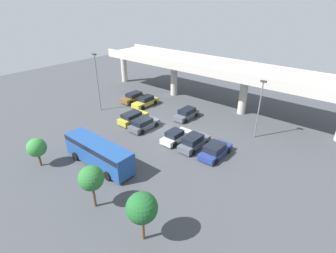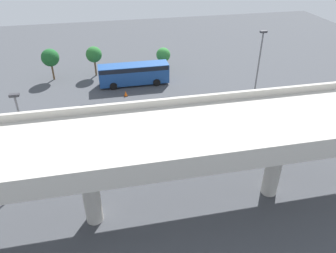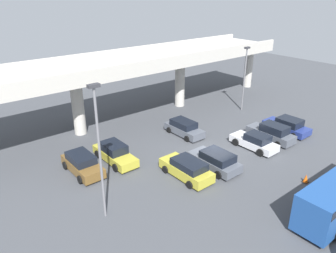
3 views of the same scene
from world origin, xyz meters
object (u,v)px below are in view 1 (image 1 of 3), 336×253
object	(u,v)px
parked_car_6	(194,142)
parked_car_7	(215,150)
shuttle_bus	(98,152)
parked_car_0	(134,97)
parked_car_3	(144,124)
tree_front_far_right	(142,208)
parked_car_2	(133,117)
tree_front_left	(37,148)
parked_car_4	(187,114)
lamp_post_mid_lot	(97,79)
traffic_cone	(131,154)
parked_car_1	(146,101)
lamp_post_near_aisle	(260,105)
tree_front_centre	(91,178)
parked_car_5	(176,136)

from	to	relation	value
parked_car_6	parked_car_7	size ratio (longest dim) A/B	1.01
parked_car_7	shuttle_bus	size ratio (longest dim) A/B	0.51
parked_car_0	parked_car_6	xyz separation A→B (m)	(16.96, -6.15, 0.03)
parked_car_3	tree_front_far_right	xyz separation A→B (m)	(12.90, -13.18, 2.33)
parked_car_2	tree_front_left	bearing A→B (deg)	-178.94
parked_car_4	lamp_post_mid_lot	distance (m)	14.71
traffic_cone	parked_car_6	bearing A→B (deg)	54.29
parked_car_1	lamp_post_near_aisle	xyz separation A→B (m)	(18.56, 1.21, 3.73)
parked_car_1	parked_car_6	size ratio (longest dim) A/B	1.04
tree_front_centre	parked_car_2	bearing A→B (deg)	125.47
parked_car_5	tree_front_far_right	world-z (taller)	tree_front_far_right
parked_car_3	parked_car_6	xyz separation A→B (m)	(8.24, 0.24, 0.04)
parked_car_2	parked_car_5	world-z (taller)	parked_car_2
shuttle_bus	traffic_cone	xyz separation A→B (m)	(1.48, 3.34, -1.31)
parked_car_5	parked_car_7	distance (m)	5.61
parked_car_3	parked_car_0	bearing A→B (deg)	53.79
tree_front_centre	parked_car_7	bearing A→B (deg)	74.16
shuttle_bus	lamp_post_mid_lot	size ratio (longest dim) A/B	1.01
parked_car_4	tree_front_left	bearing A→B (deg)	-13.84
parked_car_3	tree_front_centre	xyz separation A→B (m)	(7.22, -13.41, 2.27)
parked_car_7	lamp_post_near_aisle	distance (m)	8.31
tree_front_centre	traffic_cone	bearing A→B (deg)	114.36
tree_front_far_right	parked_car_0	bearing A→B (deg)	137.85
parked_car_1	lamp_post_near_aisle	size ratio (longest dim) A/B	0.64
parked_car_4	tree_front_centre	size ratio (longest dim) A/B	1.07
tree_front_far_right	tree_front_left	bearing A→B (deg)	-179.01
tree_front_far_right	parked_car_7	bearing A→B (deg)	97.53
lamp_post_mid_lot	traffic_cone	world-z (taller)	lamp_post_mid_lot
tree_front_far_right	parked_car_6	bearing A→B (deg)	109.14
parked_car_4	parked_car_5	distance (m)	7.10
lamp_post_near_aisle	traffic_cone	world-z (taller)	lamp_post_near_aisle
parked_car_6	traffic_cone	bearing A→B (deg)	144.29
parked_car_7	lamp_post_near_aisle	bearing A→B (deg)	-13.13
parked_car_7	parked_car_0	bearing A→B (deg)	72.97
parked_car_1	parked_car_3	xyz separation A→B (m)	(5.76, -6.32, -0.01)
lamp_post_mid_lot	parked_car_4	bearing A→B (deg)	26.37
parked_car_0	tree_front_left	bearing A→B (deg)	17.59
shuttle_bus	parked_car_3	bearing A→B (deg)	-75.77
parked_car_5	traffic_cone	distance (m)	6.32
parked_car_4	tree_front_centre	world-z (taller)	tree_front_centre
parked_car_2	parked_car_1	bearing A→B (deg)	27.80
tree_front_centre	lamp_post_mid_lot	bearing A→B (deg)	141.42
shuttle_bus	tree_front_centre	size ratio (longest dim) A/B	2.20
lamp_post_near_aisle	parked_car_0	bearing A→B (deg)	-176.96
traffic_cone	parked_car_4	bearing A→B (deg)	96.03
parked_car_0	parked_car_3	xyz separation A→B (m)	(8.72, -6.39, -0.01)
lamp_post_near_aisle	shuttle_bus	bearing A→B (deg)	-121.92
parked_car_3	parked_car_7	bearing A→B (deg)	-88.40
parked_car_3	lamp_post_near_aisle	bearing A→B (deg)	-59.53
parked_car_5	traffic_cone	world-z (taller)	parked_car_5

